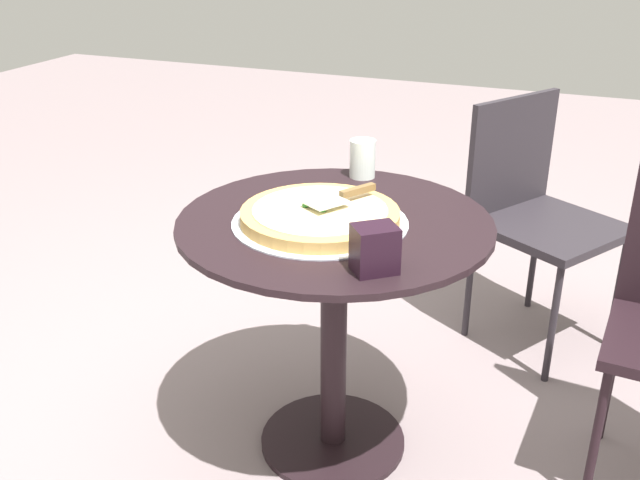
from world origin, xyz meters
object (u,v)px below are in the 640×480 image
pizza_on_tray (320,216)px  pizza_server (343,196)px  patio_chair_far (535,204)px  drinking_cup (363,159)px  napkin_dispenser (375,249)px  patio_table (334,287)px

pizza_on_tray → pizza_server: (0.04, 0.06, 0.04)m
patio_chair_far → pizza_server: bearing=-116.5°
drinking_cup → napkin_dispenser: size_ratio=1.06×
drinking_cup → napkin_dispenser: 0.63m
pizza_on_tray → pizza_server: pizza_server is taller
patio_chair_far → drinking_cup: bearing=-132.3°
pizza_on_tray → napkin_dispenser: size_ratio=4.23×
patio_table → patio_chair_far: 0.95m
pizza_on_tray → patio_chair_far: 1.02m
drinking_cup → patio_chair_far: bearing=47.7°
patio_table → drinking_cup: size_ratio=7.27×
patio_table → pizza_on_tray: size_ratio=1.82×
pizza_on_tray → patio_chair_far: size_ratio=0.52×
pizza_on_tray → napkin_dispenser: bearing=-44.4°
patio_table → napkin_dispenser: bearing=-52.7°
drinking_cup → pizza_on_tray: bearing=-87.7°
pizza_on_tray → napkin_dispenser: napkin_dispenser is taller
pizza_on_tray → drinking_cup: 0.38m
drinking_cup → patio_table: bearing=-83.0°
napkin_dispenser → patio_table: bearing=-91.7°
patio_table → drinking_cup: drinking_cup is taller
patio_table → patio_chair_far: (0.42, 0.85, -0.01)m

